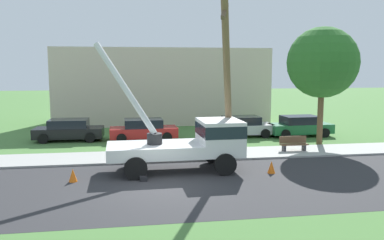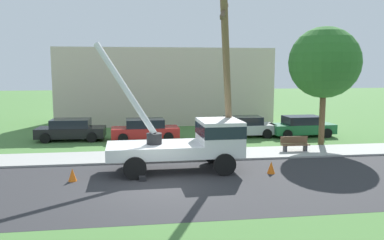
% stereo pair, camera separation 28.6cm
% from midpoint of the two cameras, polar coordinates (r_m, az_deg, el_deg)
% --- Properties ---
extents(ground_plane, '(120.00, 120.00, 0.00)m').
position_cam_midpoint_polar(ground_plane, '(28.20, -5.86, -2.33)').
color(ground_plane, '#477538').
extents(road_asphalt, '(80.00, 7.97, 0.01)m').
position_cam_midpoint_polar(road_asphalt, '(16.52, -4.14, -9.39)').
color(road_asphalt, '#2B2B2D').
rests_on(road_asphalt, ground).
extents(sidewalk_strip, '(80.00, 2.86, 0.10)m').
position_cam_midpoint_polar(sidewalk_strip, '(21.74, -5.15, -5.14)').
color(sidewalk_strip, '#9E9E99').
rests_on(sidewalk_strip, ground).
extents(utility_truck, '(6.82, 3.21, 5.98)m').
position_cam_midpoint_polar(utility_truck, '(18.71, 0.50, -2.93)').
color(utility_truck, silver).
rests_on(utility_truck, ground).
extents(leaning_utility_pole, '(1.68, 4.16, 8.30)m').
position_cam_midpoint_polar(leaning_utility_pole, '(18.87, 5.46, 5.74)').
color(leaning_utility_pole, brown).
rests_on(leaning_utility_pole, ground).
extents(traffic_cone_ahead, '(0.36, 0.36, 0.56)m').
position_cam_midpoint_polar(traffic_cone_ahead, '(18.69, 11.65, -6.64)').
color(traffic_cone_ahead, orange).
rests_on(traffic_cone_ahead, ground).
extents(traffic_cone_behind, '(0.36, 0.36, 0.56)m').
position_cam_midpoint_polar(traffic_cone_behind, '(17.79, -16.24, -7.51)').
color(traffic_cone_behind, orange).
rests_on(traffic_cone_behind, ground).
extents(parked_sedan_black, '(4.46, 2.12, 1.42)m').
position_cam_midpoint_polar(parked_sedan_black, '(27.57, -16.58, -1.34)').
color(parked_sedan_black, black).
rests_on(parked_sedan_black, ground).
extents(parked_sedan_red, '(4.45, 2.10, 1.42)m').
position_cam_midpoint_polar(parked_sedan_red, '(26.65, -6.39, -1.36)').
color(parked_sedan_red, '#B21E1E').
rests_on(parked_sedan_red, ground).
extents(parked_sedan_silver, '(4.41, 2.03, 1.42)m').
position_cam_midpoint_polar(parked_sedan_silver, '(28.08, 7.57, -0.93)').
color(parked_sedan_silver, '#B7B7BF').
rests_on(parked_sedan_silver, ground).
extents(parked_sedan_green, '(4.46, 2.12, 1.42)m').
position_cam_midpoint_polar(parked_sedan_green, '(29.09, 15.67, -0.85)').
color(parked_sedan_green, '#1E6638').
rests_on(parked_sedan_green, ground).
extents(park_bench, '(1.60, 0.45, 0.90)m').
position_cam_midpoint_polar(park_bench, '(23.52, 14.78, -3.37)').
color(park_bench, brown).
rests_on(park_bench, ground).
extents(roadside_tree_near, '(4.36, 4.36, 7.28)m').
position_cam_midpoint_polar(roadside_tree_near, '(25.99, 18.66, 7.74)').
color(roadside_tree_near, brown).
rests_on(roadside_tree_near, ground).
extents(lowrise_building_backdrop, '(18.00, 6.00, 6.40)m').
position_cam_midpoint_polar(lowrise_building_backdrop, '(35.48, -3.67, 4.91)').
color(lowrise_building_backdrop, beige).
rests_on(lowrise_building_backdrop, ground).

